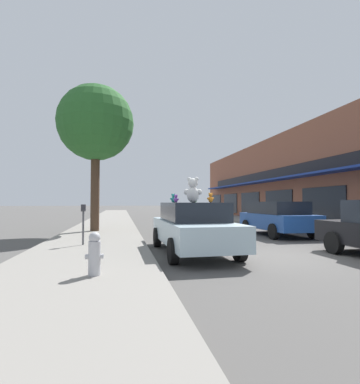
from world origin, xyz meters
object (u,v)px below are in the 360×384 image
(fire_hydrant, at_px, (94,254))
(teddy_bear_red, at_px, (195,198))
(parked_car_far_center, at_px, (277,217))
(teddy_bear_green, at_px, (195,198))
(teddy_bear_orange, at_px, (211,198))
(parking_meter, at_px, (83,219))
(teddy_bear_brown, at_px, (174,199))
(teddy_bear_yellow, at_px, (194,198))
(street_tree, at_px, (96,124))
(teddy_bear_teal, at_px, (173,198))
(teddy_bear_giant, at_px, (193,190))
(teddy_bear_purple, at_px, (176,199))
(plush_art_car, at_px, (193,226))

(fire_hydrant, bearing_deg, teddy_bear_red, 51.96)
(parked_car_far_center, bearing_deg, teddy_bear_green, -142.63)
(teddy_bear_orange, bearing_deg, parking_meter, -17.39)
(fire_hydrant, bearing_deg, parking_meter, 99.59)
(fire_hydrant, distance_m, parking_meter, 4.22)
(teddy_bear_brown, height_order, teddy_bear_green, teddy_bear_green)
(teddy_bear_yellow, height_order, fire_hydrant, teddy_bear_yellow)
(parking_meter, bearing_deg, street_tree, 90.59)
(teddy_bear_orange, bearing_deg, teddy_bear_teal, -16.24)
(teddy_bear_red, xyz_separation_m, teddy_bear_orange, (0.35, -0.57, -0.01))
(teddy_bear_green, bearing_deg, street_tree, -45.79)
(teddy_bear_giant, distance_m, teddy_bear_red, 0.86)
(teddy_bear_red, bearing_deg, street_tree, 7.69)
(street_tree, height_order, fire_hydrant, street_tree)
(parking_meter, bearing_deg, teddy_bear_green, -16.83)
(teddy_bear_purple, bearing_deg, teddy_bear_teal, -61.73)
(teddy_bear_teal, relative_size, teddy_bear_red, 0.88)
(teddy_bear_brown, relative_size, teddy_bear_yellow, 0.81)
(teddy_bear_yellow, bearing_deg, teddy_bear_green, 16.90)
(teddy_bear_teal, height_order, parked_car_far_center, teddy_bear_teal)
(parked_car_far_center, bearing_deg, parking_meter, -162.31)
(teddy_bear_purple, bearing_deg, street_tree, -34.07)
(teddy_bear_yellow, height_order, parking_meter, teddy_bear_yellow)
(plush_art_car, height_order, teddy_bear_green, teddy_bear_green)
(fire_hydrant, bearing_deg, teddy_bear_giant, 47.53)
(teddy_bear_yellow, relative_size, parked_car_far_center, 0.06)
(parking_meter, bearing_deg, fire_hydrant, -80.41)
(teddy_bear_teal, bearing_deg, teddy_bear_green, 169.98)
(teddy_bear_brown, xyz_separation_m, teddy_bear_orange, (0.98, -0.73, 0.04))
(street_tree, relative_size, parking_meter, 5.45)
(teddy_bear_orange, distance_m, teddy_bear_yellow, 0.58)
(plush_art_car, relative_size, teddy_bear_brown, 21.62)
(teddy_bear_green, xyz_separation_m, fire_hydrant, (-2.67, -3.12, -1.08))
(teddy_bear_orange, height_order, parked_car_far_center, teddy_bear_orange)
(teddy_bear_red, height_order, teddy_bear_yellow, teddy_bear_red)
(teddy_bear_green, bearing_deg, teddy_bear_giant, 81.50)
(teddy_bear_purple, height_order, teddy_bear_teal, teddy_bear_teal)
(teddy_bear_purple, xyz_separation_m, teddy_bear_teal, (0.08, 0.87, 0.03))
(teddy_bear_red, distance_m, teddy_bear_green, 0.45)
(parking_meter, bearing_deg, teddy_bear_yellow, -12.89)
(teddy_bear_red, xyz_separation_m, parked_car_far_center, (4.60, 3.16, -0.81))
(plush_art_car, relative_size, teddy_bear_yellow, 17.51)
(teddy_bear_green, relative_size, fire_hydrant, 0.39)
(teddy_bear_brown, xyz_separation_m, street_tree, (-2.89, 5.18, 3.65))
(teddy_bear_purple, bearing_deg, teddy_bear_yellow, -94.37)
(teddy_bear_brown, distance_m, teddy_bear_yellow, 0.65)
(teddy_bear_giant, height_order, parked_car_far_center, teddy_bear_giant)
(teddy_bear_teal, xyz_separation_m, teddy_bear_orange, (1.09, -0.31, 0.01))
(teddy_bear_red, height_order, street_tree, street_tree)
(parked_car_far_center, height_order, fire_hydrant, parked_car_far_center)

